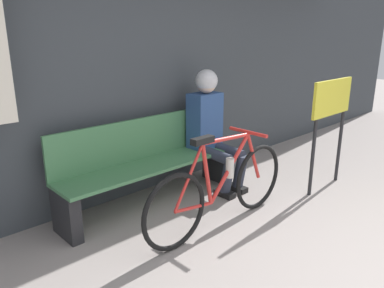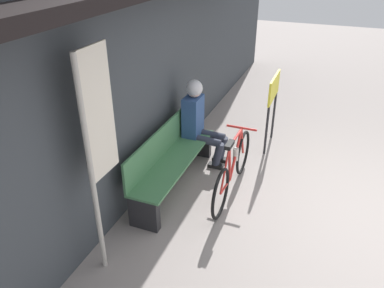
{
  "view_description": "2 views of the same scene",
  "coord_description": "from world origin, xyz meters",
  "views": [
    {
      "loc": [
        -2.14,
        -0.25,
        1.6
      ],
      "look_at": [
        0.07,
        2.08,
        0.65
      ],
      "focal_mm": 35.0,
      "sensor_mm": 36.0,
      "label": 1
    },
    {
      "loc": [
        -3.9,
        0.7,
        2.91
      ],
      "look_at": [
        -0.08,
        2.2,
        0.66
      ],
      "focal_mm": 35.0,
      "sensor_mm": 36.0,
      "label": 2
    }
  ],
  "objects": [
    {
      "name": "signboard",
      "position": [
        1.47,
        1.49,
        0.85
      ],
      "size": [
        0.72,
        0.04,
        1.15
      ],
      "color": "#232326",
      "rests_on": "ground_plane"
    },
    {
      "name": "person_seated",
      "position": [
        0.62,
        2.37,
        0.71
      ],
      "size": [
        0.34,
        0.62,
        1.25
      ],
      "color": "#2D3342",
      "rests_on": "ground_plane"
    },
    {
      "name": "banner_pole",
      "position": [
        -1.52,
        2.53,
        1.41
      ],
      "size": [
        0.45,
        0.05,
        2.18
      ],
      "color": "#B7B2A8",
      "rests_on": "ground_plane"
    },
    {
      "name": "ground_plane",
      "position": [
        0.0,
        0.0,
        0.0
      ],
      "size": [
        24.0,
        24.0,
        0.0
      ],
      "primitive_type": "plane",
      "color": "gray"
    },
    {
      "name": "bicycle",
      "position": [
        0.04,
        1.69,
        0.35
      ],
      "size": [
        1.65,
        0.4,
        0.84
      ],
      "color": "black",
      "rests_on": "ground_plane"
    },
    {
      "name": "park_bench_near",
      "position": [
        -0.11,
        2.48,
        0.39
      ],
      "size": [
        1.88,
        0.42,
        0.82
      ],
      "color": "#477F51",
      "rests_on": "ground_plane"
    },
    {
      "name": "storefront_wall",
      "position": [
        0.0,
        2.81,
        1.66
      ],
      "size": [
        12.0,
        0.56,
        3.2
      ],
      "color": "#3D4247",
      "rests_on": "ground_plane"
    }
  ]
}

